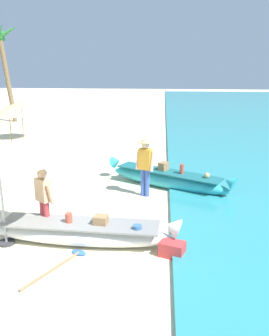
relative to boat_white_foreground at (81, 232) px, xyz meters
The scene contains 10 objects.
ground_plane 1.11m from the boat_white_foreground, 157.97° to the left, with size 80.00×80.00×0.00m, color beige.
boat_white_foreground is the anchor object (origin of this frame).
boat_cyan_midground 4.32m from the boat_white_foreground, 63.08° to the left, with size 4.01×2.52×0.85m.
person_vendor_hatted 3.42m from the boat_white_foreground, 67.53° to the left, with size 0.59×0.44×1.76m.
person_tourist_customer 1.15m from the boat_white_foreground, 158.16° to the left, with size 0.55×0.49×1.60m.
parasol_row_1 9.34m from the boat_white_foreground, 120.33° to the left, with size 1.60×1.60×1.91m.
parasol_row_2 11.80m from the boat_white_foreground, 115.79° to the left, with size 1.60×1.60×1.91m.
palm_tree_tall_inland 18.18m from the boat_white_foreground, 117.01° to the left, with size 2.56×2.83×5.88m.
cooler_box 2.04m from the boat_white_foreground, 11.27° to the right, with size 0.50×0.35×0.31m, color #C63838.
paddle 0.97m from the boat_white_foreground, 102.11° to the right, with size 0.99×1.61×0.05m.
Camera 1 is at (2.73, -7.89, 4.00)m, focal length 40.60 mm.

